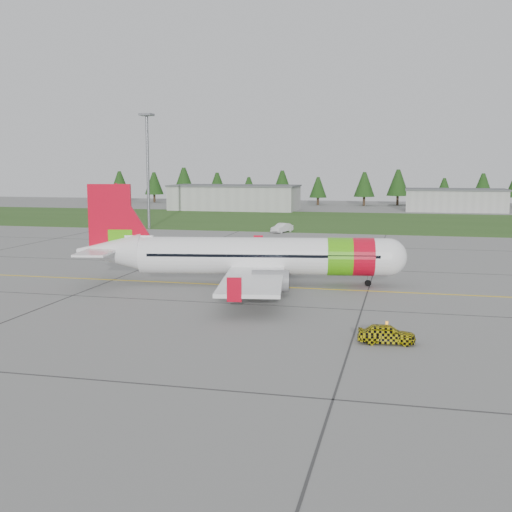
# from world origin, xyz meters

# --- Properties ---
(ground) EXTENTS (320.00, 320.00, 0.00)m
(ground) POSITION_xyz_m (0.00, 0.00, 0.00)
(ground) COLOR gray
(ground) RESTS_ON ground
(aircraft) EXTENTS (31.33, 29.21, 9.54)m
(aircraft) POSITION_xyz_m (-0.65, 8.67, 2.75)
(aircraft) COLOR white
(aircraft) RESTS_ON ground
(follow_me_car) EXTENTS (1.37, 1.58, 3.67)m
(follow_me_car) POSITION_xyz_m (12.19, -9.23, 1.83)
(follow_me_car) COLOR yellow
(follow_me_car) RESTS_ON ground
(service_van) EXTENTS (2.13, 2.08, 4.77)m
(service_van) POSITION_xyz_m (-7.37, 56.90, 2.38)
(service_van) COLOR silver
(service_van) RESTS_ON ground
(grass_strip) EXTENTS (320.00, 50.00, 0.03)m
(grass_strip) POSITION_xyz_m (0.00, 82.00, 0.01)
(grass_strip) COLOR #30561E
(grass_strip) RESTS_ON ground
(taxi_guideline) EXTENTS (120.00, 0.25, 0.02)m
(taxi_guideline) POSITION_xyz_m (0.00, 8.00, 0.01)
(taxi_guideline) COLOR gold
(taxi_guideline) RESTS_ON ground
(hangar_west) EXTENTS (32.00, 14.00, 6.00)m
(hangar_west) POSITION_xyz_m (-30.00, 110.00, 3.00)
(hangar_west) COLOR #A8A8A3
(hangar_west) RESTS_ON ground
(hangar_east) EXTENTS (24.00, 12.00, 5.20)m
(hangar_east) POSITION_xyz_m (25.00, 118.00, 2.60)
(hangar_east) COLOR #A8A8A3
(hangar_east) RESTS_ON ground
(floodlight_mast) EXTENTS (0.50, 0.50, 20.00)m
(floodlight_mast) POSITION_xyz_m (-32.00, 58.00, 10.00)
(floodlight_mast) COLOR slate
(floodlight_mast) RESTS_ON ground
(treeline) EXTENTS (160.00, 8.00, 10.00)m
(treeline) POSITION_xyz_m (0.00, 138.00, 5.00)
(treeline) COLOR #1C3F14
(treeline) RESTS_ON ground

